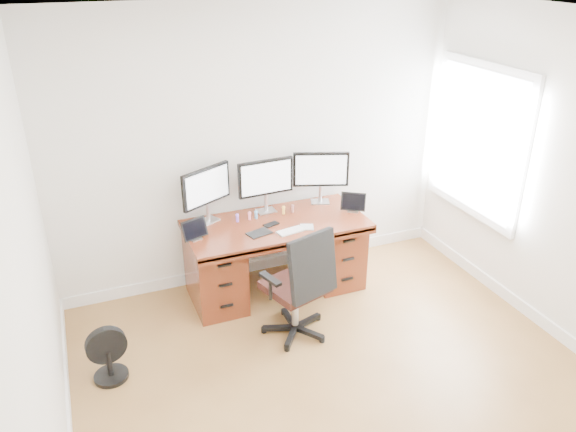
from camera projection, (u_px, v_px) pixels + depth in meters
name	position (u px, v px, depth m)	size (l,w,h in m)	color
ground	(365.00, 416.00, 4.07)	(4.50, 4.50, 0.00)	olive
back_wall	(259.00, 147.00, 5.38)	(4.00, 0.10, 2.70)	white
desk	(275.00, 253.00, 5.43)	(1.70, 0.80, 0.75)	#5D2412
office_chair	(299.00, 302.00, 4.80)	(0.69, 0.69, 1.04)	black
floor_fan	(108.00, 355.00, 4.35)	(0.32, 0.27, 0.46)	black
monitor_left	(206.00, 188.00, 5.14)	(0.50, 0.29, 0.53)	silver
monitor_center	(266.00, 179.00, 5.34)	(0.55, 0.15, 0.53)	silver
monitor_right	(321.00, 171.00, 5.53)	(0.53, 0.22, 0.53)	silver
tablet_left	(195.00, 231.00, 4.92)	(0.25, 0.14, 0.19)	silver
tablet_right	(354.00, 203.00, 5.45)	(0.24, 0.19, 0.19)	silver
keyboard	(291.00, 231.00, 5.08)	(0.25, 0.11, 0.01)	white
trackpad	(307.00, 227.00, 5.16)	(0.12, 0.12, 0.01)	silver
drawing_tablet	(259.00, 233.00, 5.05)	(0.21, 0.14, 0.01)	black
phone	(271.00, 224.00, 5.21)	(0.15, 0.07, 0.01)	black
figurine_purple	(237.00, 217.00, 5.25)	(0.03, 0.03, 0.09)	#8F55D4
figurine_pink	(250.00, 215.00, 5.29)	(0.03, 0.03, 0.09)	pink
figurine_blue	(256.00, 214.00, 5.32)	(0.03, 0.03, 0.09)	#63ACF2
figurine_orange	(284.00, 209.00, 5.41)	(0.03, 0.03, 0.09)	#FDC549
figurine_brown	(292.00, 208.00, 5.44)	(0.03, 0.03, 0.09)	brown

